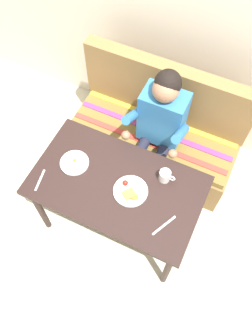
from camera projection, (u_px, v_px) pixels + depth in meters
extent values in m
plane|color=beige|center=(119.00, 222.00, 3.05)|extent=(8.00, 8.00, 0.00)
cube|color=beige|center=(193.00, 5.00, 2.48)|extent=(4.40, 0.10, 2.60)
cube|color=black|center=(117.00, 186.00, 2.43)|extent=(1.20, 0.70, 0.04)
cylinder|color=black|center=(40.00, 210.00, 2.74)|extent=(0.05, 0.05, 0.69)
cylinder|color=black|center=(167.00, 269.00, 2.51)|extent=(0.05, 0.05, 0.69)
cylinder|color=black|center=(76.00, 153.00, 2.99)|extent=(0.05, 0.05, 0.69)
cylinder|color=black|center=(195.00, 203.00, 2.77)|extent=(0.05, 0.05, 0.69)
cube|color=olive|center=(153.00, 147.00, 3.20)|extent=(1.44, 0.56, 0.40)
cube|color=olive|center=(154.00, 133.00, 3.00)|extent=(1.40, 0.52, 0.06)
cube|color=olive|center=(167.00, 91.00, 2.83)|extent=(1.44, 0.12, 0.54)
cube|color=#C63D33|center=(148.00, 143.00, 2.91)|extent=(1.38, 0.05, 0.01)
cube|color=#93387A|center=(155.00, 130.00, 2.97)|extent=(1.38, 0.05, 0.01)
cube|color=yellow|center=(161.00, 118.00, 3.03)|extent=(1.38, 0.05, 0.01)
cube|color=teal|center=(163.00, 117.00, 2.67)|extent=(0.34, 0.22, 0.48)
sphere|color=#9E7051|center=(166.00, 89.00, 2.38)|extent=(0.19, 0.19, 0.19)
sphere|color=black|center=(168.00, 83.00, 2.36)|extent=(0.19, 0.19, 0.19)
cylinder|color=teal|center=(133.00, 116.00, 2.59)|extent=(0.07, 0.29, 0.23)
cylinder|color=teal|center=(180.00, 134.00, 2.51)|extent=(0.07, 0.29, 0.23)
sphere|color=#9E7051|center=(126.00, 135.00, 2.62)|extent=(0.07, 0.07, 0.07)
sphere|color=#9E7051|center=(173.00, 154.00, 2.54)|extent=(0.07, 0.07, 0.07)
cylinder|color=#232333|center=(142.00, 146.00, 2.82)|extent=(0.09, 0.34, 0.09)
cylinder|color=#232333|center=(133.00, 178.00, 2.97)|extent=(0.08, 0.08, 0.52)
cube|color=black|center=(130.00, 195.00, 3.15)|extent=(0.09, 0.20, 0.05)
cylinder|color=#232333|center=(162.00, 154.00, 2.78)|extent=(0.09, 0.34, 0.09)
cylinder|color=#232333|center=(151.00, 186.00, 2.94)|extent=(0.08, 0.08, 0.52)
cube|color=black|center=(147.00, 203.00, 3.11)|extent=(0.09, 0.20, 0.05)
cylinder|color=white|center=(131.00, 191.00, 2.38)|extent=(0.24, 0.24, 0.02)
cube|color=olive|center=(129.00, 194.00, 2.35)|extent=(0.10, 0.10, 0.02)
sphere|color=red|center=(125.00, 183.00, 2.38)|extent=(0.04, 0.04, 0.04)
ellipsoid|color=#CC6623|center=(134.00, 197.00, 2.34)|extent=(0.06, 0.05, 0.02)
cylinder|color=white|center=(75.00, 163.00, 2.49)|extent=(0.21, 0.21, 0.01)
ellipsoid|color=white|center=(74.00, 162.00, 2.48)|extent=(0.09, 0.08, 0.01)
sphere|color=yellow|center=(75.00, 161.00, 2.48)|extent=(0.03, 0.03, 0.03)
cylinder|color=white|center=(165.00, 176.00, 2.40)|extent=(0.08, 0.08, 0.09)
cylinder|color=brown|center=(165.00, 173.00, 2.36)|extent=(0.07, 0.07, 0.01)
torus|color=white|center=(172.00, 178.00, 2.38)|extent=(0.05, 0.01, 0.05)
cube|color=silver|center=(40.00, 180.00, 2.43)|extent=(0.04, 0.17, 0.00)
cube|color=silver|center=(164.00, 225.00, 2.27)|extent=(0.10, 0.19, 0.00)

